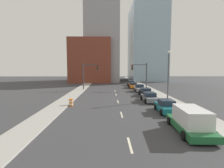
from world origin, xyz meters
The scene contains 21 objects.
sidewalk_left centered at (-8.00, 44.81, 0.08)m, with size 2.55×89.63×0.16m.
sidewalk_right centered at (8.00, 44.81, 0.08)m, with size 2.55×89.63×0.16m.
lane_stripe_at_7m centered at (0.00, 7.47, 0.00)m, with size 0.16×2.40×0.01m, color beige.
lane_stripe_at_15m centered at (0.00, 14.90, 0.00)m, with size 0.16×2.40×0.01m, color beige.
lane_stripe_at_22m centered at (0.00, 22.24, 0.00)m, with size 0.16×2.40×0.01m, color beige.
lane_stripe_at_29m centered at (0.00, 29.14, 0.00)m, with size 0.16×2.40×0.01m, color beige.
lane_stripe_at_34m centered at (0.00, 34.43, 0.00)m, with size 0.16×2.40×0.01m, color beige.
building_brick_left centered at (-7.69, 60.60, 7.45)m, with size 14.00×16.00×14.89m.
building_office_center centered at (-3.69, 64.60, 15.76)m, with size 12.00×20.00×31.53m.
building_glass_right centered at (13.99, 68.60, 14.61)m, with size 13.00×20.00×29.21m.
traffic_signal_left centered at (-6.20, 36.23, 3.93)m, with size 3.56×0.35×6.15m.
traffic_signal_right centered at (6.29, 36.23, 3.93)m, with size 3.56×0.35×6.15m.
traffic_barrel centered at (-6.40, 19.29, 0.47)m, with size 0.56×0.56×0.95m.
street_lamp centered at (7.99, 23.71, 4.51)m, with size 0.44×0.44×7.71m.
box_truck_green centered at (5.02, 9.65, 0.93)m, with size 2.64×5.82×1.95m.
sedan_teal centered at (5.17, 15.87, 0.66)m, with size 2.12×4.27×1.45m.
sedan_gray centered at (4.77, 22.29, 0.64)m, with size 2.11×4.76×1.39m.
sedan_black centered at (5.33, 27.79, 0.63)m, with size 2.15×4.77×1.38m.
sedan_silver centered at (5.19, 33.39, 0.69)m, with size 2.09×4.27×1.52m.
sedan_orange centered at (4.76, 40.03, 0.65)m, with size 2.38×4.75×1.40m.
sedan_brown centered at (5.00, 46.03, 0.64)m, with size 2.14×4.35×1.42m.
Camera 1 is at (-1.39, -3.60, 5.06)m, focal length 28.00 mm.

